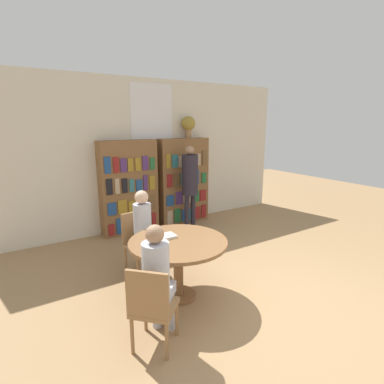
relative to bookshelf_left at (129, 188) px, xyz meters
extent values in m
plane|color=#9E7A51|center=(0.62, -3.52, -0.91)|extent=(16.00, 16.00, 0.00)
cube|color=beige|center=(0.62, 0.19, 0.59)|extent=(6.40, 0.06, 3.00)
cube|color=white|center=(0.62, 0.16, 1.44)|extent=(0.90, 0.01, 1.10)
cube|color=brown|center=(0.00, 0.00, 0.00)|extent=(1.11, 0.32, 1.82)
cube|color=maroon|center=(-0.44, -0.17, -0.74)|extent=(0.11, 0.02, 0.22)
cube|color=navy|center=(-0.28, -0.17, -0.69)|extent=(0.11, 0.02, 0.31)
cube|color=#4C2D6B|center=(-0.15, -0.17, -0.71)|extent=(0.12, 0.02, 0.29)
cube|color=black|center=(0.00, -0.17, -0.71)|extent=(0.11, 0.02, 0.29)
cube|color=navy|center=(0.15, -0.17, -0.74)|extent=(0.10, 0.02, 0.22)
cube|color=black|center=(0.29, -0.17, -0.74)|extent=(0.11, 0.02, 0.22)
cube|color=maroon|center=(0.44, -0.17, -0.69)|extent=(0.09, 0.02, 0.31)
cube|color=navy|center=(-0.41, -0.17, -0.33)|extent=(0.16, 0.02, 0.24)
cube|color=olive|center=(-0.20, -0.17, -0.32)|extent=(0.18, 0.02, 0.27)
cube|color=olive|center=(0.00, -0.17, -0.34)|extent=(0.17, 0.02, 0.22)
cube|color=#4C2D6B|center=(0.21, -0.17, -0.34)|extent=(0.14, 0.02, 0.23)
cube|color=brown|center=(0.40, -0.17, -0.32)|extent=(0.14, 0.02, 0.27)
cube|color=black|center=(-0.43, -0.17, 0.09)|extent=(0.11, 0.02, 0.30)
cube|color=tan|center=(-0.28, -0.17, 0.09)|extent=(0.09, 0.02, 0.29)
cube|color=black|center=(-0.14, -0.17, 0.08)|extent=(0.11, 0.02, 0.28)
cube|color=#2D707A|center=(0.00, -0.17, 0.07)|extent=(0.09, 0.02, 0.25)
cube|color=navy|center=(0.15, -0.17, 0.06)|extent=(0.12, 0.02, 0.22)
cube|color=#4C2D6B|center=(0.28, -0.17, 0.10)|extent=(0.08, 0.02, 0.30)
cube|color=olive|center=(0.43, -0.17, 0.08)|extent=(0.12, 0.02, 0.28)
cube|color=navy|center=(-0.44, -0.17, 0.49)|extent=(0.12, 0.02, 0.30)
cube|color=maroon|center=(-0.28, -0.17, 0.49)|extent=(0.11, 0.02, 0.29)
cube|color=#4C2D6B|center=(-0.14, -0.17, 0.47)|extent=(0.12, 0.02, 0.25)
cube|color=olive|center=(-0.01, -0.17, 0.47)|extent=(0.10, 0.02, 0.25)
cube|color=olive|center=(0.14, -0.17, 0.47)|extent=(0.10, 0.02, 0.25)
cube|color=#4C2D6B|center=(0.29, -0.17, 0.48)|extent=(0.11, 0.02, 0.28)
cube|color=#236638|center=(0.44, -0.17, 0.46)|extent=(0.10, 0.02, 0.23)
cube|color=brown|center=(1.23, 0.00, 0.00)|extent=(1.11, 0.32, 1.82)
cube|color=tan|center=(0.81, -0.17, -0.71)|extent=(0.12, 0.02, 0.29)
cube|color=#236638|center=(0.99, -0.17, -0.70)|extent=(0.14, 0.02, 0.30)
cube|color=navy|center=(1.15, -0.17, -0.72)|extent=(0.10, 0.02, 0.26)
cube|color=#2D707A|center=(1.32, -0.17, -0.72)|extent=(0.11, 0.02, 0.27)
cube|color=maroon|center=(1.49, -0.17, -0.71)|extent=(0.12, 0.02, 0.27)
cube|color=maroon|center=(1.66, -0.17, -0.70)|extent=(0.13, 0.02, 0.29)
cube|color=navy|center=(0.82, -0.17, -0.34)|extent=(0.16, 0.02, 0.22)
cube|color=#4C2D6B|center=(1.04, -0.17, -0.32)|extent=(0.16, 0.02, 0.27)
cube|color=tan|center=(1.22, -0.17, -0.33)|extent=(0.18, 0.02, 0.25)
cube|color=#236638|center=(1.44, -0.17, -0.34)|extent=(0.18, 0.02, 0.23)
cube|color=maroon|center=(1.64, -0.17, -0.33)|extent=(0.15, 0.02, 0.24)
cube|color=maroon|center=(0.81, -0.17, 0.08)|extent=(0.12, 0.02, 0.27)
cube|color=brown|center=(0.99, -0.17, 0.08)|extent=(0.12, 0.02, 0.27)
cube|color=#2D707A|center=(1.15, -0.17, 0.08)|extent=(0.14, 0.02, 0.27)
cube|color=#2D707A|center=(1.31, -0.17, 0.09)|extent=(0.14, 0.02, 0.28)
cube|color=navy|center=(1.48, -0.17, 0.10)|extent=(0.10, 0.02, 0.31)
cube|color=#236638|center=(1.67, -0.17, 0.06)|extent=(0.12, 0.02, 0.23)
cube|color=olive|center=(0.79, -0.17, 0.48)|extent=(0.09, 0.02, 0.29)
cube|color=#2D707A|center=(0.94, -0.17, 0.47)|extent=(0.13, 0.02, 0.26)
cube|color=tan|center=(1.08, -0.17, 0.45)|extent=(0.11, 0.02, 0.22)
cube|color=navy|center=(1.23, -0.17, 0.46)|extent=(0.11, 0.02, 0.23)
cube|color=black|center=(1.39, -0.17, 0.47)|extent=(0.10, 0.02, 0.25)
cube|color=tan|center=(1.52, -0.17, 0.47)|extent=(0.09, 0.02, 0.25)
cube|color=brown|center=(1.67, -0.17, 0.49)|extent=(0.10, 0.02, 0.31)
cylinder|color=#997047|center=(1.37, 0.00, 1.01)|extent=(0.13, 0.13, 0.19)
sphere|color=olive|center=(1.37, 0.00, 1.22)|extent=(0.29, 0.29, 0.29)
cylinder|color=brown|center=(-0.33, -2.52, -0.89)|extent=(0.44, 0.44, 0.03)
cylinder|color=brown|center=(-0.33, -2.52, -0.54)|extent=(0.12, 0.12, 0.68)
cylinder|color=brown|center=(-0.33, -2.52, -0.18)|extent=(1.20, 1.20, 0.04)
cube|color=olive|center=(-0.94, -3.13, -0.50)|extent=(0.57, 0.57, 0.04)
cube|color=olive|center=(-1.06, -3.26, -0.26)|extent=(0.31, 0.31, 0.45)
cylinder|color=olive|center=(-0.94, -2.89, -0.72)|extent=(0.04, 0.04, 0.39)
cylinder|color=olive|center=(-0.70, -3.13, -0.72)|extent=(0.04, 0.04, 0.39)
cylinder|color=olive|center=(-1.18, -3.13, -0.72)|extent=(0.04, 0.04, 0.39)
cylinder|color=olive|center=(-0.94, -3.37, -0.72)|extent=(0.04, 0.04, 0.39)
cube|color=olive|center=(-0.46, -1.67, -0.50)|extent=(0.46, 0.46, 0.04)
cube|color=olive|center=(-0.49, -1.49, -0.26)|extent=(0.40, 0.10, 0.45)
cylinder|color=olive|center=(-0.27, -1.81, -0.72)|extent=(0.04, 0.04, 0.39)
cylinder|color=olive|center=(-0.60, -1.87, -0.72)|extent=(0.04, 0.04, 0.39)
cylinder|color=olive|center=(-0.32, -1.48, -0.72)|extent=(0.04, 0.04, 0.39)
cylinder|color=olive|center=(-0.66, -1.53, -0.72)|extent=(0.04, 0.04, 0.39)
cube|color=#B2B7C6|center=(-0.44, -1.81, -0.42)|extent=(0.30, 0.36, 0.12)
cylinder|color=#B2B7C6|center=(-0.45, -1.73, -0.11)|extent=(0.25, 0.25, 0.50)
sphere|color=#DBB293|center=(-0.45, -1.73, 0.23)|extent=(0.19, 0.19, 0.19)
cylinder|color=#B2B7C6|center=(-0.36, -1.91, -0.70)|extent=(0.10, 0.10, 0.43)
cylinder|color=#B2B7C6|center=(-0.49, -1.93, -0.70)|extent=(0.10, 0.10, 0.43)
cube|color=#B2B7C6|center=(-0.84, -3.03, -0.42)|extent=(0.41, 0.41, 0.12)
cylinder|color=#B2B7C6|center=(-0.89, -3.09, -0.11)|extent=(0.26, 0.26, 0.50)
sphere|color=#A37A5B|center=(-0.89, -3.09, 0.23)|extent=(0.18, 0.18, 0.18)
cylinder|color=#B2B7C6|center=(-0.81, -2.90, -0.70)|extent=(0.10, 0.10, 0.43)
cylinder|color=#B2B7C6|center=(-0.71, -3.01, -0.70)|extent=(0.10, 0.10, 0.43)
cylinder|color=#28232D|center=(1.02, -0.51, -0.54)|extent=(0.10, 0.10, 0.74)
cylinder|color=#28232D|center=(1.17, -0.51, -0.54)|extent=(0.10, 0.10, 0.74)
cylinder|color=#28232D|center=(1.09, -0.51, 0.23)|extent=(0.32, 0.32, 0.80)
sphere|color=#A37A5B|center=(1.09, -0.51, 0.71)|extent=(0.17, 0.17, 0.17)
cylinder|color=#28232D|center=(1.19, -0.22, 0.42)|extent=(0.07, 0.30, 0.07)
cube|color=silver|center=(-0.41, -2.36, -0.14)|extent=(0.24, 0.18, 0.03)
camera|label=1|loc=(-2.00, -5.49, 1.24)|focal=28.00mm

